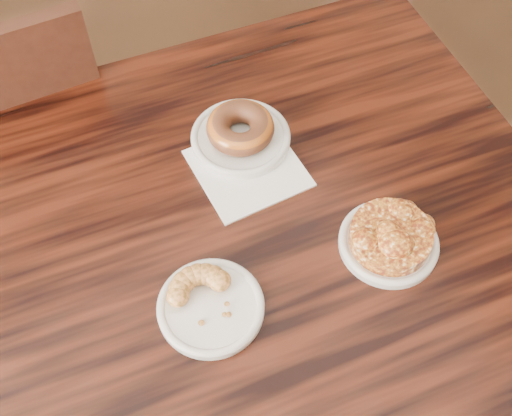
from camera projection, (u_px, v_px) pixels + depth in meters
cafe_table at (267, 343)px, 1.27m from camera, size 1.11×1.11×0.75m
chair_far at (8, 145)px, 1.46m from camera, size 0.51×0.51×0.90m
napkin at (248, 168)px, 1.04m from camera, size 0.18×0.18×0.00m
plate_donut at (241, 138)px, 1.06m from camera, size 0.17×0.17×0.01m
plate_cruller at (211, 307)px, 0.90m from camera, size 0.15×0.15×0.01m
plate_fritter at (388, 243)px, 0.96m from camera, size 0.15×0.15×0.01m
glazed_donut at (240, 128)px, 1.04m from camera, size 0.11×0.11×0.04m
apple_fritter at (391, 234)px, 0.93m from camera, size 0.17×0.17×0.04m
cruller_fragment at (210, 301)px, 0.88m from camera, size 0.11×0.11×0.03m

